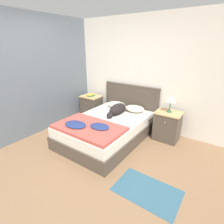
{
  "coord_description": "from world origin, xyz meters",
  "views": [
    {
      "loc": [
        1.98,
        -1.64,
        1.93
      ],
      "look_at": [
        -0.03,
        1.24,
        0.56
      ],
      "focal_mm": 28.0,
      "sensor_mm": 36.0,
      "label": 1
    }
  ],
  "objects_px": {
    "book_stack": "(91,95)",
    "dog": "(117,109)",
    "pillow_left": "(116,105)",
    "pillow_right": "(135,109)",
    "table_lamp": "(171,99)",
    "bed": "(107,129)",
    "nightstand_left": "(91,107)",
    "nightstand_right": "(167,126)"
  },
  "relations": [
    {
      "from": "bed",
      "to": "table_lamp",
      "type": "bearing_deg",
      "value": 34.96
    },
    {
      "from": "book_stack",
      "to": "dog",
      "type": "bearing_deg",
      "value": -17.79
    },
    {
      "from": "dog",
      "to": "table_lamp",
      "type": "height_order",
      "value": "table_lamp"
    },
    {
      "from": "pillow_left",
      "to": "table_lamp",
      "type": "xyz_separation_m",
      "value": [
        1.32,
        -0.01,
        0.38
      ]
    },
    {
      "from": "nightstand_left",
      "to": "pillow_left",
      "type": "relative_size",
      "value": 1.35
    },
    {
      "from": "pillow_left",
      "to": "bed",
      "type": "bearing_deg",
      "value": -71.21
    },
    {
      "from": "bed",
      "to": "book_stack",
      "type": "bearing_deg",
      "value": 145.88
    },
    {
      "from": "book_stack",
      "to": "table_lamp",
      "type": "distance_m",
      "value": 2.14
    },
    {
      "from": "pillow_left",
      "to": "book_stack",
      "type": "bearing_deg",
      "value": -177.33
    },
    {
      "from": "nightstand_right",
      "to": "pillow_left",
      "type": "bearing_deg",
      "value": 178.62
    },
    {
      "from": "book_stack",
      "to": "table_lamp",
      "type": "xyz_separation_m",
      "value": [
        2.12,
        0.02,
        0.25
      ]
    },
    {
      "from": "bed",
      "to": "table_lamp",
      "type": "relative_size",
      "value": 5.66
    },
    {
      "from": "pillow_right",
      "to": "table_lamp",
      "type": "bearing_deg",
      "value": -0.93
    },
    {
      "from": "nightstand_right",
      "to": "pillow_right",
      "type": "distance_m",
      "value": 0.83
    },
    {
      "from": "book_stack",
      "to": "nightstand_right",
      "type": "bearing_deg",
      "value": 0.15
    },
    {
      "from": "nightstand_left",
      "to": "dog",
      "type": "height_order",
      "value": "dog"
    },
    {
      "from": "pillow_left",
      "to": "table_lamp",
      "type": "bearing_deg",
      "value": -0.57
    },
    {
      "from": "table_lamp",
      "to": "dog",
      "type": "bearing_deg",
      "value": -160.4
    },
    {
      "from": "nightstand_left",
      "to": "pillow_left",
      "type": "distance_m",
      "value": 0.83
    },
    {
      "from": "pillow_right",
      "to": "pillow_left",
      "type": "bearing_deg",
      "value": 180.0
    },
    {
      "from": "pillow_left",
      "to": "dog",
      "type": "height_order",
      "value": "dog"
    },
    {
      "from": "bed",
      "to": "nightstand_left",
      "type": "distance_m",
      "value": 1.29
    },
    {
      "from": "nightstand_right",
      "to": "pillow_right",
      "type": "bearing_deg",
      "value": 177.74
    },
    {
      "from": "nightstand_left",
      "to": "nightstand_right",
      "type": "distance_m",
      "value": 2.12
    },
    {
      "from": "pillow_left",
      "to": "dog",
      "type": "distance_m",
      "value": 0.48
    },
    {
      "from": "table_lamp",
      "to": "pillow_left",
      "type": "bearing_deg",
      "value": 179.43
    },
    {
      "from": "nightstand_left",
      "to": "pillow_left",
      "type": "bearing_deg",
      "value": 2.26
    },
    {
      "from": "pillow_left",
      "to": "book_stack",
      "type": "relative_size",
      "value": 2.21
    },
    {
      "from": "bed",
      "to": "nightstand_right",
      "type": "height_order",
      "value": "nightstand_right"
    },
    {
      "from": "nightstand_left",
      "to": "table_lamp",
      "type": "relative_size",
      "value": 1.79
    },
    {
      "from": "table_lamp",
      "to": "book_stack",
      "type": "bearing_deg",
      "value": -179.34
    },
    {
      "from": "bed",
      "to": "pillow_left",
      "type": "distance_m",
      "value": 0.85
    },
    {
      "from": "dog",
      "to": "table_lamp",
      "type": "xyz_separation_m",
      "value": [
        1.04,
        0.37,
        0.33
      ]
    },
    {
      "from": "nightstand_right",
      "to": "pillow_left",
      "type": "relative_size",
      "value": 1.35
    },
    {
      "from": "nightstand_left",
      "to": "book_stack",
      "type": "bearing_deg",
      "value": -69.75
    },
    {
      "from": "book_stack",
      "to": "table_lamp",
      "type": "height_order",
      "value": "table_lamp"
    },
    {
      "from": "nightstand_left",
      "to": "nightstand_right",
      "type": "bearing_deg",
      "value": 0.0
    },
    {
      "from": "bed",
      "to": "book_stack",
      "type": "height_order",
      "value": "book_stack"
    },
    {
      "from": "pillow_right",
      "to": "book_stack",
      "type": "bearing_deg",
      "value": -178.37
    },
    {
      "from": "pillow_right",
      "to": "dog",
      "type": "bearing_deg",
      "value": -121.66
    },
    {
      "from": "pillow_left",
      "to": "table_lamp",
      "type": "distance_m",
      "value": 1.37
    },
    {
      "from": "bed",
      "to": "nightstand_right",
      "type": "distance_m",
      "value": 1.29
    }
  ]
}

